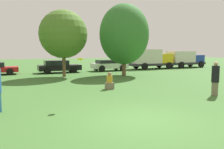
% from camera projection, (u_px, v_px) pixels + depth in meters
% --- Properties ---
extents(ground_plane, '(120.00, 120.00, 0.00)m').
position_uv_depth(ground_plane, '(137.00, 120.00, 7.42)').
color(ground_plane, '#3D6B2D').
extents(person_catcher, '(0.37, 0.37, 1.73)m').
position_uv_depth(person_catcher, '(215.00, 79.00, 11.38)').
color(person_catcher, '#726651').
rests_on(person_catcher, ground).
extents(frisbee, '(0.25, 0.23, 0.12)m').
position_uv_depth(frisbee, '(80.00, 59.00, 9.22)').
color(frisbee, yellow).
extents(bystander_sitting, '(0.46, 0.39, 1.02)m').
position_uv_depth(bystander_sitting, '(110.00, 82.00, 13.37)').
color(bystander_sitting, '#726651').
rests_on(bystander_sitting, ground).
extents(tree_1, '(4.17, 4.17, 5.79)m').
position_uv_depth(tree_1, '(63.00, 34.00, 19.42)').
color(tree_1, brown).
rests_on(tree_1, ground).
extents(tree_2, '(4.51, 4.51, 6.52)m').
position_uv_depth(tree_2, '(124.00, 34.00, 20.49)').
color(tree_2, brown).
rests_on(tree_2, ground).
extents(parked_car_black, '(4.31, 1.93, 1.29)m').
position_uv_depth(parked_car_black, '(59.00, 66.00, 23.37)').
color(parked_car_black, black).
rests_on(parked_car_black, ground).
extents(parked_car_white, '(4.07, 1.98, 1.24)m').
position_uv_depth(parked_car_white, '(109.00, 65.00, 25.61)').
color(parked_car_white, silver).
rests_on(parked_car_white, ground).
extents(delivery_truck_yellow, '(5.78, 2.32, 2.45)m').
position_uv_depth(delivery_truck_yellow, '(150.00, 58.00, 28.41)').
color(delivery_truck_yellow, '#2D2D33').
rests_on(delivery_truck_yellow, ground).
extents(delivery_truck_blue, '(5.54, 2.36, 2.22)m').
position_uv_depth(delivery_truck_blue, '(184.00, 59.00, 30.75)').
color(delivery_truck_blue, '#2D2D33').
rests_on(delivery_truck_blue, ground).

